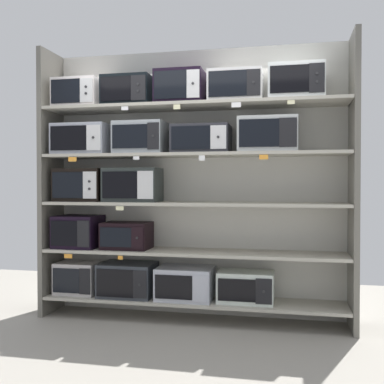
{
  "coord_description": "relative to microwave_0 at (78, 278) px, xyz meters",
  "views": [
    {
      "loc": [
        0.94,
        -4.44,
        1.35
      ],
      "look_at": [
        0.0,
        0.0,
        1.26
      ],
      "focal_mm": 43.25,
      "sensor_mm": 36.0,
      "label": 1
    }
  ],
  "objects": [
    {
      "name": "microwave_2",
      "position": [
        1.14,
        0.0,
        -0.0
      ],
      "size": [
        0.55,
        0.42,
        0.31
      ],
      "color": "#B2B6C3",
      "rests_on": "shelf_0"
    },
    {
      "name": "shelf_4",
      "position": [
        1.21,
        0.0,
        1.74
      ],
      "size": [
        2.97,
        0.47,
        0.03
      ],
      "primitive_type": "cube",
      "color": "#ADA899"
    },
    {
      "name": "microwave_16",
      "position": [
        2.2,
        -0.0,
        1.91
      ],
      "size": [
        0.51,
        0.42,
        0.32
      ],
      "color": "silver",
      "rests_on": "shelf_4"
    },
    {
      "name": "microwave_7",
      "position": [
        0.6,
        -0.0,
        0.97
      ],
      "size": [
        0.55,
        0.34,
        0.34
      ],
      "color": "#292F2D",
      "rests_on": "shelf_2"
    },
    {
      "name": "price_tag_6",
      "position": [
        1.92,
        -0.24,
        1.22
      ],
      "size": [
        0.08,
        0.0,
        0.04
      ],
      "primitive_type": "cube",
      "color": "orange"
    },
    {
      "name": "microwave_6",
      "position": [
        0.04,
        -0.0,
        0.96
      ],
      "size": [
        0.5,
        0.35,
        0.34
      ],
      "color": "black",
      "rests_on": "shelf_2"
    },
    {
      "name": "microwave_4",
      "position": [
        0.0,
        0.0,
        0.48
      ],
      "size": [
        0.44,
        0.4,
        0.33
      ],
      "color": "black",
      "rests_on": "shelf_1"
    },
    {
      "name": "upright_right",
      "position": [
        2.72,
        0.0,
        0.99
      ],
      "size": [
        0.05,
        0.47,
        2.72
      ],
      "primitive_type": "cube",
      "color": "#68645B",
      "rests_on": "ground"
    },
    {
      "name": "price_tag_2",
      "position": [
        0.55,
        -0.24,
        0.74
      ],
      "size": [
        0.08,
        0.0,
        0.04
      ],
      "primitive_type": "cube",
      "color": "beige"
    },
    {
      "name": "microwave_5",
      "position": [
        0.53,
        0.0,
        0.45
      ],
      "size": [
        0.47,
        0.35,
        0.27
      ],
      "color": "black",
      "rests_on": "shelf_1"
    },
    {
      "name": "price_tag_8",
      "position": [
        1.12,
        -0.24,
        1.69
      ],
      "size": [
        0.07,
        0.0,
        0.05
      ],
      "primitive_type": "cube",
      "color": "beige"
    },
    {
      "name": "upright_left",
      "position": [
        -0.3,
        0.0,
        0.99
      ],
      "size": [
        0.05,
        0.47,
        2.72
      ],
      "primitive_type": "cube",
      "color": "#68645B",
      "rests_on": "ground"
    },
    {
      "name": "back_panel",
      "position": [
        1.21,
        0.26,
        0.99
      ],
      "size": [
        3.17,
        0.04,
        2.72
      ],
      "primitive_type": "cube",
      "color": "beige",
      "rests_on": "ground"
    },
    {
      "name": "shelf_1",
      "position": [
        1.21,
        0.0,
        0.3
      ],
      "size": [
        2.97,
        0.47,
        0.03
      ],
      "primitive_type": "cube",
      "color": "#ADA899"
    },
    {
      "name": "price_tag_3",
      "position": [
        0.06,
        -0.24,
        1.22
      ],
      "size": [
        0.09,
        0.0,
        0.04
      ],
      "primitive_type": "cube",
      "color": "orange"
    },
    {
      "name": "microwave_14",
      "position": [
        1.09,
        -0.0,
        1.92
      ],
      "size": [
        0.47,
        0.37,
        0.33
      ],
      "color": "black",
      "rests_on": "shelf_4"
    },
    {
      "name": "price_tag_9",
      "position": [
        1.67,
        -0.24,
        1.69
      ],
      "size": [
        0.09,
        0.0,
        0.05
      ],
      "primitive_type": "cube",
      "color": "white"
    },
    {
      "name": "shelf_0",
      "position": [
        1.21,
        0.0,
        -0.18
      ],
      "size": [
        2.97,
        0.47,
        0.03
      ],
      "primitive_type": "cube",
      "color": "#ADA899",
      "rests_on": "ground"
    },
    {
      "name": "shelf_2",
      "position": [
        1.21,
        0.0,
        0.78
      ],
      "size": [
        2.97,
        0.47,
        0.03
      ],
      "primitive_type": "cube",
      "color": "#ADA899"
    },
    {
      "name": "microwave_8",
      "position": [
        0.07,
        -0.0,
        1.43
      ],
      "size": [
        0.56,
        0.42,
        0.31
      ],
      "color": "#999EAA",
      "rests_on": "shelf_3"
    },
    {
      "name": "microwave_3",
      "position": [
        1.74,
        0.0,
        -0.01
      ],
      "size": [
        0.53,
        0.34,
        0.29
      ],
      "color": "silver",
      "rests_on": "shelf_0"
    },
    {
      "name": "ground",
      "position": [
        1.21,
        -1.0,
        -0.38
      ],
      "size": [
        6.97,
        6.0,
        0.02
      ],
      "primitive_type": "cube",
      "color": "gray"
    },
    {
      "name": "microwave_12",
      "position": [
        0.02,
        -0.0,
        1.9
      ],
      "size": [
        0.47,
        0.38,
        0.29
      ],
      "color": "silver",
      "rests_on": "shelf_4"
    },
    {
      "name": "microwave_13",
      "position": [
        0.56,
        -0.0,
        1.9
      ],
      "size": [
        0.49,
        0.37,
        0.3
      ],
      "color": "black",
      "rests_on": "shelf_4"
    },
    {
      "name": "microwave_0",
      "position": [
        0.0,
        0.0,
        0.0
      ],
      "size": [
        0.43,
        0.33,
        0.32
      ],
      "color": "beige",
      "rests_on": "shelf_0"
    },
    {
      "name": "microwave_1",
      "position": [
        0.54,
        -0.0,
        0.01
      ],
      "size": [
        0.54,
        0.42,
        0.33
      ],
      "color": "#2E3239",
      "rests_on": "shelf_0"
    },
    {
      "name": "shelf_3",
      "position": [
        1.21,
        0.0,
        1.26
      ],
      "size": [
        2.97,
        0.47,
        0.03
      ],
      "primitive_type": "cube",
      "color": "#ADA899"
    },
    {
      "name": "microwave_11",
      "position": [
        1.95,
        -0.0,
        1.44
      ],
      "size": [
        0.55,
        0.43,
        0.33
      ],
      "color": "#B3B8B6",
      "rests_on": "shelf_3"
    },
    {
      "name": "price_tag_7",
      "position": [
        0.6,
        -0.24,
        1.7
      ],
      "size": [
        0.07,
        0.0,
        0.04
      ],
      "primitive_type": "cube",
      "color": "white"
    },
    {
      "name": "price_tag_5",
      "position": [
        1.35,
        -0.24,
        1.21
      ],
      "size": [
        0.06,
        0.0,
        0.05
      ],
      "primitive_type": "cube",
      "color": "white"
    },
    {
      "name": "price_tag_0",
      "position": [
        0.01,
        -0.24,
        0.26
      ],
      "size": [
        0.08,
        0.0,
        0.04
      ],
      "primitive_type": "cube",
      "color": "orange"
    },
    {
      "name": "microwave_10",
      "position": [
        1.3,
        -0.0,
        1.41
      ],
      "size": [
        0.56,
        0.39,
        0.27
      ],
      "color": "#2D2D33",
      "rests_on": "shelf_3"
    },
    {
      "name": "price_tag_1",
      "position": [
        0.55,
        -0.24,
        0.26
      ],
      "size": [
        0.05,
        0.0,
        0.04
      ],
      "primitive_type": "cube",
      "color": "orange"
    },
    {
      "name": "microwave_15",
      "position": [
        1.64,
        -0.0,
        1.9
      ],
      "size": [
        0.51,
        0.37,
        0.3
      ],
      "color": "silver",
      "rests_on": "shelf_4"
    },
    {
      "name": "price_tag_10",
      "position": [
        2.16,
        -0.24,
        1.7
      ],
      "size": [
        0.06,
        0.0,
        0.03
      ],
      "primitive_type": "cube",
      "color": "beige"
    },
    {
      "name": "price_tag_4",
      "position": [
        0.72,
        -0.24,
        1.22
      ],
      "size": [
        0.06,
        0.0,
        0.03
      ],
      "primitive_type": "cube",
      "color": "white"
    },
    {
      "name": "microwave_9",
      "position": [
        0.69,
        0.0,
        1.43
      ],
      "size": [
        0.5,
        0.4,
        0.32
      ],
      "color": "#9AA2A7",
      "rests_on": "shelf_3"
    }
  ]
}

